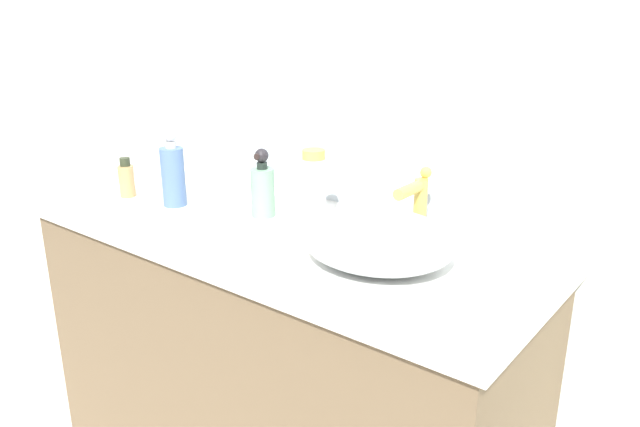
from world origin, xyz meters
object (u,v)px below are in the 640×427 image
(soap_dispenser, at_px, (263,188))
(lotion_bottle, at_px, (173,173))
(spray_can, at_px, (314,189))
(sink_basin, at_px, (378,240))
(perfume_bottle, at_px, (127,179))
(candle_jar, at_px, (203,206))

(soap_dispenser, xyz_separation_m, lotion_bottle, (-0.26, -0.09, 0.02))
(spray_can, bearing_deg, lotion_bottle, -165.31)
(sink_basin, distance_m, lotion_bottle, 0.68)
(soap_dispenser, height_order, perfume_bottle, soap_dispenser)
(perfume_bottle, bearing_deg, candle_jar, 7.13)
(sink_basin, distance_m, soap_dispenser, 0.43)
(spray_can, height_order, candle_jar, spray_can)
(sink_basin, height_order, candle_jar, sink_basin)
(perfume_bottle, relative_size, candle_jar, 2.56)
(lotion_bottle, xyz_separation_m, spray_can, (0.42, 0.11, 0.01))
(spray_can, relative_size, candle_jar, 4.38)
(sink_basin, bearing_deg, lotion_bottle, -179.44)
(soap_dispenser, distance_m, candle_jar, 0.18)
(lotion_bottle, bearing_deg, spray_can, 14.69)
(lotion_bottle, height_order, candle_jar, lotion_bottle)
(spray_can, bearing_deg, sink_basin, -21.49)
(perfume_bottle, height_order, candle_jar, perfume_bottle)
(sink_basin, xyz_separation_m, spray_can, (-0.26, 0.10, 0.04))
(sink_basin, height_order, soap_dispenser, soap_dispenser)
(perfume_bottle, bearing_deg, spray_can, 13.34)
(sink_basin, distance_m, candle_jar, 0.57)
(soap_dispenser, relative_size, perfume_bottle, 1.58)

